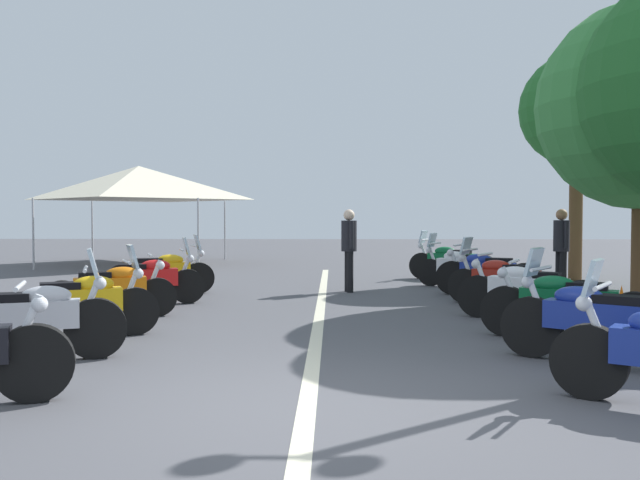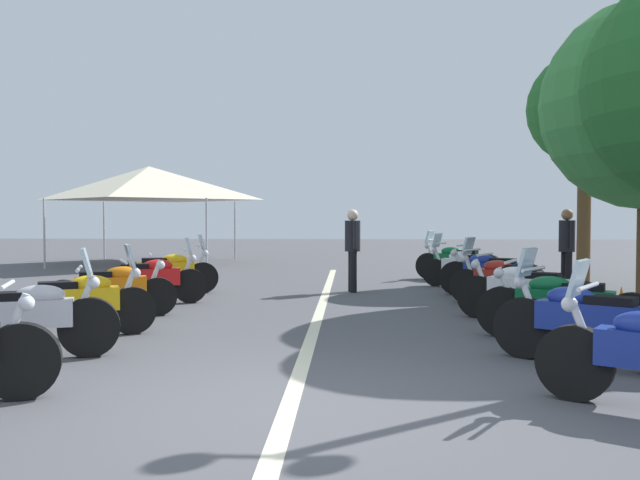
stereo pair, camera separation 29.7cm
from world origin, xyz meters
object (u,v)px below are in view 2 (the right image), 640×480
motorcycle_right_row_1 (585,321)px  motorcycle_right_row_6 (467,267)px  motorcycle_right_row_3 (526,291)px  traffic_cone_0 (621,309)px  motorcycle_left_row_5 (167,271)px  motorcycle_right_row_4 (506,280)px  motorcycle_right_row_5 (490,273)px  motorcycle_left_row_1 (26,317)px  bystander_1 (567,244)px  motorcycle_right_row_2 (563,305)px  motorcycle_left_row_4 (150,278)px  motorcycle_left_row_2 (79,302)px  roadside_tree_2 (585,110)px  motorcycle_left_row_3 (112,289)px  event_tent (149,183)px  bystander_0 (353,244)px  motorcycle_right_row_7 (457,261)px

motorcycle_right_row_1 → motorcycle_right_row_6: bearing=-54.6°
motorcycle_right_row_3 → traffic_cone_0: (-0.65, -1.13, -0.17)m
motorcycle_left_row_5 → motorcycle_right_row_4: bearing=-33.4°
motorcycle_right_row_5 → motorcycle_right_row_6: 1.60m
motorcycle_left_row_1 → bystander_1: bearing=21.5°
motorcycle_right_row_3 → motorcycle_right_row_6: bearing=-58.1°
motorcycle_right_row_2 → bystander_1: 5.64m
motorcycle_right_row_2 → motorcycle_right_row_3: 1.58m
motorcycle_right_row_1 → motorcycle_right_row_5: (6.10, -0.26, -0.01)m
motorcycle_left_row_4 → bystander_1: (2.01, -7.98, 0.55)m
motorcycle_left_row_2 → traffic_cone_0: (0.89, -7.28, -0.17)m
motorcycle_right_row_4 → roadside_tree_2: size_ratio=0.34×
motorcycle_left_row_3 → motorcycle_right_row_2: 6.60m
motorcycle_left_row_4 → event_tent: bearing=89.1°
motorcycle_left_row_3 → motorcycle_left_row_1: bearing=-106.7°
motorcycle_left_row_5 → motorcycle_right_row_6: motorcycle_left_row_5 is taller
bystander_1 → motorcycle_right_row_4: bearing=-137.5°
motorcycle_right_row_3 → roadside_tree_2: size_ratio=0.35×
motorcycle_left_row_4 → motorcycle_right_row_3: size_ratio=1.05×
bystander_0 → bystander_1: (-0.06, -4.35, 0.01)m
motorcycle_left_row_3 → motorcycle_right_row_5: bearing=5.2°
motorcycle_right_row_5 → motorcycle_right_row_6: motorcycle_right_row_6 is taller
motorcycle_right_row_5 → event_tent: (8.65, 9.35, 2.18)m
motorcycle_right_row_1 → motorcycle_right_row_2: 1.40m
motorcycle_right_row_1 → motorcycle_left_row_3: bearing=9.0°
motorcycle_left_row_1 → motorcycle_right_row_3: bearing=6.9°
motorcycle_left_row_2 → motorcycle_right_row_2: 6.20m
motorcycle_right_row_1 → motorcycle_right_row_7: motorcycle_right_row_1 is taller
motorcycle_left_row_1 → motorcycle_left_row_3: 3.12m
motorcycle_left_row_2 → roadside_tree_2: 12.66m
motorcycle_left_row_1 → traffic_cone_0: bearing=-1.3°
motorcycle_left_row_4 → motorcycle_right_row_6: 6.81m
motorcycle_right_row_3 → bystander_1: 4.20m
bystander_0 → roadside_tree_2: 6.89m
motorcycle_right_row_7 → motorcycle_right_row_6: bearing=116.4°
motorcycle_left_row_3 → roadside_tree_2: size_ratio=0.35×
motorcycle_right_row_3 → motorcycle_right_row_7: bearing=-58.9°
motorcycle_right_row_3 → bystander_1: (3.77, -1.77, 0.55)m
traffic_cone_0 → motorcycle_left_row_2: bearing=97.0°
motorcycle_left_row_3 → motorcycle_right_row_3: 6.32m
motorcycle_left_row_1 → motorcycle_left_row_4: size_ratio=0.97×
traffic_cone_0 → bystander_0: (4.48, 3.71, 0.71)m
motorcycle_left_row_4 → roadside_tree_2: size_ratio=0.37×
motorcycle_right_row_7 → event_tent: size_ratio=0.37×
motorcycle_left_row_4 → motorcycle_right_row_2: motorcycle_left_row_4 is taller
motorcycle_left_row_2 → event_tent: event_tent is taller
roadside_tree_2 → motorcycle_right_row_4: bearing=148.3°
motorcycle_left_row_5 → event_tent: (8.48, 2.91, 2.18)m
motorcycle_left_row_4 → motorcycle_right_row_3: (-1.75, -6.21, 0.00)m
motorcycle_right_row_3 → roadside_tree_2: bearing=-84.1°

